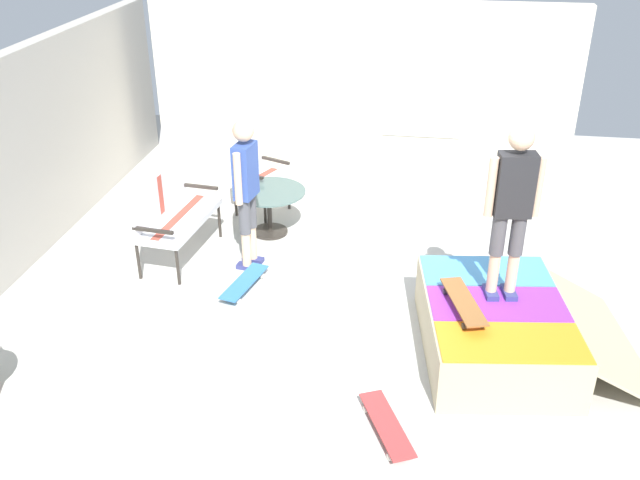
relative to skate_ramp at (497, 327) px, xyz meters
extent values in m
cube|color=beige|center=(0.43, 1.24, -0.32)|extent=(12.00, 12.00, 0.10)
cube|color=beige|center=(4.23, 1.74, 0.98)|extent=(0.20, 6.00, 2.50)
cube|color=silver|center=(4.12, 0.84, 1.08)|extent=(0.03, 1.10, 1.40)
cube|color=tan|center=(0.00, 0.03, -0.01)|extent=(1.93, 1.48, 0.52)
cube|color=orange|center=(-0.59, -0.05, 0.26)|extent=(0.73, 1.29, 0.01)
cube|color=purple|center=(0.00, 0.03, 0.26)|extent=(0.73, 1.29, 0.01)
cube|color=#4C99D8|center=(0.58, 0.11, 0.26)|extent=(0.73, 1.29, 0.01)
cylinder|color=#B2B2B7|center=(-0.08, 0.63, 0.23)|extent=(1.70, 0.27, 0.05)
cube|color=tan|center=(0.12, -0.92, -0.03)|extent=(1.82, 0.97, 0.44)
cylinder|color=#2D2823|center=(0.71, 3.33, -0.05)|extent=(0.04, 0.04, 0.44)
cylinder|color=#2D2823|center=(1.87, 3.20, -0.05)|extent=(0.04, 0.04, 0.44)
cylinder|color=#2D2823|center=(0.76, 3.80, -0.05)|extent=(0.04, 0.04, 0.44)
cylinder|color=#2D2823|center=(1.92, 3.67, -0.05)|extent=(0.04, 0.04, 0.44)
cube|color=silver|center=(1.31, 3.50, 0.21)|extent=(1.30, 0.69, 0.08)
cube|color=#B74738|center=(1.31, 3.50, 0.25)|extent=(1.21, 0.24, 0.00)
cube|color=silver|center=(1.34, 3.73, 0.50)|extent=(1.25, 0.22, 0.50)
cube|color=#B74738|center=(1.34, 3.73, 0.50)|extent=(0.11, 0.09, 0.46)
cube|color=#2D2823|center=(0.71, 3.57, 0.37)|extent=(0.09, 0.47, 0.04)
cube|color=#2D2823|center=(1.91, 3.43, 0.37)|extent=(0.09, 0.47, 0.04)
cylinder|color=#2D2823|center=(2.30, 2.73, -0.05)|extent=(0.04, 0.04, 0.44)
cylinder|color=#2D2823|center=(2.80, 2.51, -0.05)|extent=(0.04, 0.04, 0.44)
cylinder|color=#2D2823|center=(2.49, 3.16, -0.05)|extent=(0.04, 0.04, 0.44)
cylinder|color=#2D2823|center=(2.98, 2.95, -0.05)|extent=(0.04, 0.04, 0.44)
cube|color=silver|center=(2.64, 2.84, 0.21)|extent=(0.79, 0.75, 0.08)
cube|color=#B74738|center=(2.64, 2.84, 0.25)|extent=(0.57, 0.32, 0.00)
cube|color=silver|center=(2.73, 3.05, 0.50)|extent=(0.60, 0.32, 0.50)
cube|color=#B74738|center=(2.73, 3.05, 0.50)|extent=(0.13, 0.12, 0.46)
cube|color=#2D2823|center=(2.37, 2.95, 0.37)|extent=(0.22, 0.45, 0.04)
cube|color=#2D2823|center=(2.91, 2.72, 0.37)|extent=(0.22, 0.45, 0.04)
cylinder|color=#2D2823|center=(2.07, 2.62, 0.01)|extent=(0.06, 0.06, 0.55)
cylinder|color=#2D2823|center=(2.07, 2.62, -0.25)|extent=(0.44, 0.44, 0.03)
cylinder|color=#4C6660|center=(2.07, 2.62, 0.29)|extent=(0.90, 0.90, 0.02)
cube|color=navy|center=(1.15, 2.68, -0.24)|extent=(0.15, 0.25, 0.05)
cylinder|color=beige|center=(1.15, 2.68, -0.01)|extent=(0.10, 0.10, 0.41)
cylinder|color=#4C4C51|center=(1.15, 2.68, 0.39)|extent=(0.13, 0.13, 0.41)
cube|color=navy|center=(1.32, 2.65, -0.24)|extent=(0.15, 0.25, 0.05)
cylinder|color=beige|center=(1.32, 2.65, -0.01)|extent=(0.10, 0.10, 0.41)
cylinder|color=#4C4C51|center=(1.32, 2.65, 0.39)|extent=(0.13, 0.13, 0.41)
cube|color=#334C99|center=(1.24, 2.67, 0.90)|extent=(0.34, 0.23, 0.60)
sphere|color=beige|center=(1.24, 2.67, 1.35)|extent=(0.23, 0.23, 0.23)
cylinder|color=beige|center=(1.04, 2.70, 0.88)|extent=(0.08, 0.08, 0.57)
cylinder|color=beige|center=(1.43, 2.63, 0.88)|extent=(0.08, 0.08, 0.57)
cube|color=navy|center=(0.13, 0.09, 0.29)|extent=(0.25, 0.14, 0.05)
cylinder|color=beige|center=(0.13, 0.09, 0.51)|extent=(0.10, 0.10, 0.38)
cylinder|color=#4C4C51|center=(0.13, 0.09, 0.90)|extent=(0.13, 0.13, 0.38)
cube|color=navy|center=(0.15, -0.08, 0.29)|extent=(0.25, 0.14, 0.05)
cylinder|color=beige|center=(0.15, -0.08, 0.51)|extent=(0.10, 0.10, 0.38)
cylinder|color=#4C4C51|center=(0.15, -0.08, 0.90)|extent=(0.13, 0.13, 0.38)
cube|color=#262628|center=(0.14, 0.00, 1.37)|extent=(0.23, 0.34, 0.57)
sphere|color=beige|center=(0.14, 0.00, 1.80)|extent=(0.22, 0.22, 0.22)
cylinder|color=beige|center=(0.11, 0.20, 1.35)|extent=(0.08, 0.08, 0.54)
cylinder|color=beige|center=(0.17, -0.19, 1.35)|extent=(0.08, 0.08, 0.54)
cube|color=#3372B2|center=(0.71, 2.60, -0.17)|extent=(0.82, 0.38, 0.02)
cylinder|color=silver|center=(0.97, 2.46, -0.24)|extent=(0.06, 0.04, 0.06)
cylinder|color=silver|center=(1.00, 2.62, -0.24)|extent=(0.06, 0.04, 0.06)
cylinder|color=silver|center=(0.42, 2.59, -0.24)|extent=(0.06, 0.04, 0.06)
cylinder|color=silver|center=(0.46, 2.74, -0.24)|extent=(0.06, 0.04, 0.06)
cube|color=#B23838|center=(-1.25, 0.93, -0.17)|extent=(0.81, 0.51, 0.02)
cylinder|color=silver|center=(-0.96, 0.97, -0.24)|extent=(0.06, 0.05, 0.06)
cylinder|color=silver|center=(-1.03, 1.12, -0.24)|extent=(0.06, 0.05, 0.06)
cylinder|color=silver|center=(-1.47, 0.74, -0.24)|extent=(0.06, 0.05, 0.06)
cylinder|color=silver|center=(-1.54, 0.89, -0.24)|extent=(0.06, 0.05, 0.06)
cube|color=brown|center=(-0.17, 0.35, 0.36)|extent=(0.82, 0.42, 0.01)
cylinder|color=#333333|center=(0.12, 0.35, 0.30)|extent=(0.06, 0.04, 0.06)
cylinder|color=#333333|center=(0.08, 0.50, 0.30)|extent=(0.06, 0.04, 0.06)
cylinder|color=#333333|center=(-0.42, 0.19, 0.30)|extent=(0.06, 0.04, 0.06)
cylinder|color=#333333|center=(-0.46, 0.35, 0.30)|extent=(0.06, 0.04, 0.06)
camera|label=1|loc=(-5.53, 0.81, 3.74)|focal=39.27mm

